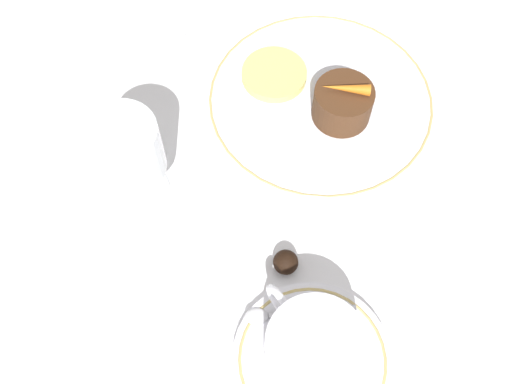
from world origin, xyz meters
TOP-DOWN VIEW (x-y plane):
  - ground_plane at (0.00, 0.00)m, footprint 3.00×3.00m
  - dinner_plate at (0.03, -0.06)m, footprint 0.27×0.27m
  - saucer at (-0.19, 0.12)m, footprint 0.14×0.14m
  - coffee_cup at (-0.19, 0.12)m, footprint 0.11×0.09m
  - spoon at (-0.15, 0.11)m, footprint 0.06×0.10m
  - wine_glass at (0.05, 0.16)m, footprint 0.07×0.07m
  - fork at (0.21, -0.06)m, footprint 0.03×0.20m
  - dessert_cake at (0.00, -0.06)m, footprint 0.06×0.06m
  - carrot_garnish at (0.00, -0.06)m, footprint 0.04×0.05m
  - pineapple_slice at (0.08, -0.03)m, footprint 0.07×0.07m
  - chocolate_truffle at (-0.11, 0.08)m, footprint 0.02×0.02m

SIDE VIEW (x-z plane):
  - ground_plane at x=0.00m, z-range 0.00..0.00m
  - fork at x=0.21m, z-range 0.00..0.01m
  - saucer at x=-0.19m, z-range 0.00..0.01m
  - dinner_plate at x=0.03m, z-range 0.00..0.02m
  - spoon at x=-0.15m, z-range 0.01..0.01m
  - chocolate_truffle at x=-0.11m, z-range 0.00..0.02m
  - pineapple_slice at x=0.08m, z-range 0.01..0.02m
  - dessert_cake at x=0.00m, z-range 0.01..0.05m
  - coffee_cup at x=-0.19m, z-range 0.01..0.07m
  - carrot_garnish at x=0.00m, z-range 0.05..0.07m
  - wine_glass at x=0.05m, z-range 0.02..0.13m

